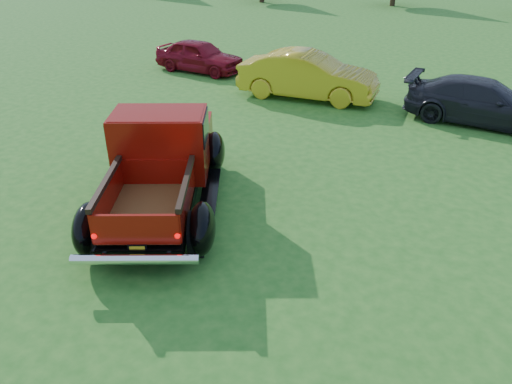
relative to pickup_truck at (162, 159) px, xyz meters
name	(u,v)px	position (x,y,z in m)	size (l,w,h in m)	color
ground	(239,252)	(2.20, -1.13, -0.88)	(120.00, 120.00, 0.00)	#25611B
pickup_truck	(162,159)	(0.00, 0.00, 0.00)	(3.88, 5.29, 1.85)	black
show_car_red	(199,56)	(-4.33, 9.10, -0.29)	(1.40, 3.48, 1.19)	maroon
show_car_yellow	(308,76)	(0.48, 7.62, -0.15)	(1.54, 4.40, 1.45)	gold
show_car_grey	(483,102)	(5.70, 7.39, -0.27)	(1.71, 4.21, 1.22)	black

